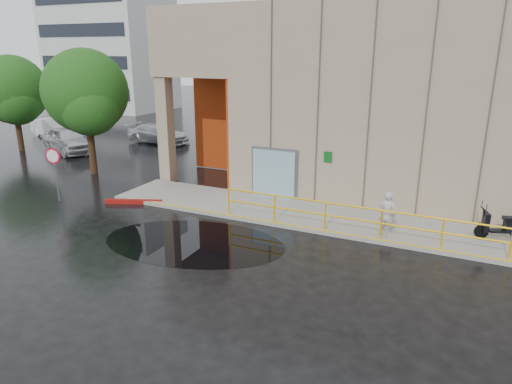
{
  "coord_description": "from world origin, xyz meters",
  "views": [
    {
      "loc": [
        7.4,
        -11.31,
        6.17
      ],
      "look_at": [
        0.72,
        3.0,
        1.23
      ],
      "focal_mm": 32.0,
      "sensor_mm": 36.0,
      "label": 1
    }
  ],
  "objects_px": {
    "car_b": "(54,128)",
    "tree_far": "(14,93)",
    "red_curb": "(134,202)",
    "car_c": "(158,134)",
    "car_a": "(68,140)",
    "scooter": "(503,218)",
    "person": "(387,214)",
    "stop_sign": "(54,162)",
    "tree_near": "(87,95)"
  },
  "relations": [
    {
      "from": "person",
      "to": "car_a",
      "type": "height_order",
      "value": "person"
    },
    {
      "from": "red_curb",
      "to": "scooter",
      "type": "bearing_deg",
      "value": 8.03
    },
    {
      "from": "stop_sign",
      "to": "tree_near",
      "type": "relative_size",
      "value": 0.37
    },
    {
      "from": "stop_sign",
      "to": "tree_near",
      "type": "distance_m",
      "value": 4.95
    },
    {
      "from": "stop_sign",
      "to": "car_a",
      "type": "height_order",
      "value": "stop_sign"
    },
    {
      "from": "scooter",
      "to": "car_b",
      "type": "height_order",
      "value": "scooter"
    },
    {
      "from": "car_b",
      "to": "car_c",
      "type": "height_order",
      "value": "car_b"
    },
    {
      "from": "person",
      "to": "car_a",
      "type": "relative_size",
      "value": 0.33
    },
    {
      "from": "car_a",
      "to": "tree_near",
      "type": "height_order",
      "value": "tree_near"
    },
    {
      "from": "red_curb",
      "to": "tree_near",
      "type": "relative_size",
      "value": 0.38
    },
    {
      "from": "red_curb",
      "to": "car_c",
      "type": "distance_m",
      "value": 13.16
    },
    {
      "from": "person",
      "to": "stop_sign",
      "type": "height_order",
      "value": "stop_sign"
    },
    {
      "from": "red_curb",
      "to": "tree_far",
      "type": "xyz_separation_m",
      "value": [
        -13.33,
        5.37,
        3.56
      ]
    },
    {
      "from": "car_a",
      "to": "stop_sign",
      "type": "bearing_deg",
      "value": -113.26
    },
    {
      "from": "person",
      "to": "red_curb",
      "type": "xyz_separation_m",
      "value": [
        -10.22,
        -0.66,
        -0.83
      ]
    },
    {
      "from": "person",
      "to": "tree_near",
      "type": "distance_m",
      "value": 15.63
    },
    {
      "from": "car_c",
      "to": "tree_near",
      "type": "distance_m",
      "value": 9.12
    },
    {
      "from": "stop_sign",
      "to": "car_c",
      "type": "distance_m",
      "value": 12.84
    },
    {
      "from": "person",
      "to": "tree_near",
      "type": "xyz_separation_m",
      "value": [
        -15.15,
        2.27,
        3.12
      ]
    },
    {
      "from": "car_b",
      "to": "tree_far",
      "type": "relative_size",
      "value": 0.7
    },
    {
      "from": "scooter",
      "to": "stop_sign",
      "type": "height_order",
      "value": "stop_sign"
    },
    {
      "from": "scooter",
      "to": "red_curb",
      "type": "xyz_separation_m",
      "value": [
        -13.72,
        -1.94,
        -0.78
      ]
    },
    {
      "from": "person",
      "to": "red_curb",
      "type": "height_order",
      "value": "person"
    },
    {
      "from": "red_curb",
      "to": "tree_near",
      "type": "height_order",
      "value": "tree_near"
    },
    {
      "from": "person",
      "to": "car_b",
      "type": "height_order",
      "value": "person"
    },
    {
      "from": "tree_far",
      "to": "stop_sign",
      "type": "bearing_deg",
      "value": -32.21
    },
    {
      "from": "stop_sign",
      "to": "car_b",
      "type": "relative_size",
      "value": 0.56
    },
    {
      "from": "car_b",
      "to": "tree_far",
      "type": "height_order",
      "value": "tree_far"
    },
    {
      "from": "car_c",
      "to": "tree_far",
      "type": "bearing_deg",
      "value": 133.27
    },
    {
      "from": "stop_sign",
      "to": "scooter",
      "type": "bearing_deg",
      "value": 18.65
    },
    {
      "from": "scooter",
      "to": "tree_far",
      "type": "relative_size",
      "value": 0.28
    },
    {
      "from": "red_curb",
      "to": "car_c",
      "type": "relative_size",
      "value": 0.53
    },
    {
      "from": "car_a",
      "to": "tree_near",
      "type": "distance_m",
      "value": 7.11
    },
    {
      "from": "person",
      "to": "stop_sign",
      "type": "relative_size",
      "value": 0.66
    },
    {
      "from": "car_a",
      "to": "tree_far",
      "type": "height_order",
      "value": "tree_far"
    },
    {
      "from": "red_curb",
      "to": "tree_far",
      "type": "relative_size",
      "value": 0.41
    },
    {
      "from": "car_b",
      "to": "car_c",
      "type": "bearing_deg",
      "value": -69.0
    },
    {
      "from": "car_b",
      "to": "scooter",
      "type": "bearing_deg",
      "value": -93.54
    },
    {
      "from": "tree_far",
      "to": "scooter",
      "type": "bearing_deg",
      "value": -7.24
    },
    {
      "from": "scooter",
      "to": "car_c",
      "type": "distance_m",
      "value": 22.66
    },
    {
      "from": "red_curb",
      "to": "stop_sign",
      "type": "bearing_deg",
      "value": -161.36
    },
    {
      "from": "scooter",
      "to": "tree_near",
      "type": "height_order",
      "value": "tree_near"
    },
    {
      "from": "stop_sign",
      "to": "tree_near",
      "type": "xyz_separation_m",
      "value": [
        -1.79,
        3.99,
        2.32
      ]
    },
    {
      "from": "tree_near",
      "to": "scooter",
      "type": "bearing_deg",
      "value": -3.06
    },
    {
      "from": "person",
      "to": "car_b",
      "type": "relative_size",
      "value": 0.37
    },
    {
      "from": "car_a",
      "to": "car_c",
      "type": "distance_m",
      "value": 5.88
    },
    {
      "from": "stop_sign",
      "to": "red_curb",
      "type": "bearing_deg",
      "value": 27.22
    },
    {
      "from": "person",
      "to": "red_curb",
      "type": "relative_size",
      "value": 0.64
    },
    {
      "from": "person",
      "to": "car_b",
      "type": "distance_m",
      "value": 27.12
    },
    {
      "from": "car_b",
      "to": "tree_near",
      "type": "bearing_deg",
      "value": -111.75
    }
  ]
}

